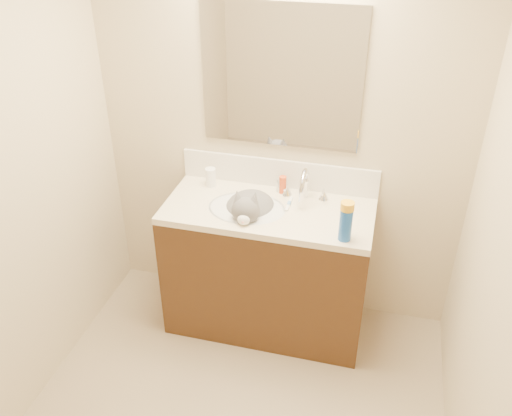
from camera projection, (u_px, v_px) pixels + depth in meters
The scene contains 16 objects.
room_shell at pixel (208, 196), 1.96m from camera, with size 2.24×2.54×2.52m.
vanity_cabinet at pixel (267, 270), 3.33m from camera, with size 1.20×0.55×0.82m, color #3D2411.
counter_slab at pixel (268, 211), 3.10m from camera, with size 1.20×0.55×0.04m, color beige.
basin at pixel (247, 218), 3.13m from camera, with size 0.45×0.36×0.14m, color silver.
faucet at pixel (304, 187), 3.12m from camera, with size 0.28×0.20×0.21m.
cat at pixel (250, 211), 3.11m from camera, with size 0.37×0.43×0.33m.
backsplash at pixel (279, 173), 3.26m from camera, with size 1.20×0.02×0.18m, color silver.
mirror at pixel (281, 78), 2.96m from camera, with size 0.90×0.02×0.80m, color white.
pill_bottle at pixel (211, 177), 3.29m from camera, with size 0.06×0.06×0.11m, color white.
pill_label at pixel (211, 179), 3.30m from camera, with size 0.06×0.06×0.04m, color orange.
silver_jar at pixel (281, 186), 3.24m from camera, with size 0.06×0.06×0.07m, color #B7B7BC.
amber_bottle at pixel (283, 185), 3.22m from camera, with size 0.04×0.04×0.11m, color #D74619.
toothbrush at pixel (289, 204), 3.12m from camera, with size 0.02×0.15×0.01m, color white.
toothbrush_head at pixel (289, 203), 3.12m from camera, with size 0.02×0.03×0.02m, color #669BDA.
spray_can at pixel (346, 224), 2.78m from camera, with size 0.07×0.07×0.18m, color blue.
spray_cap at pixel (347, 206), 2.72m from camera, with size 0.07×0.07×0.04m, color yellow.
Camera 1 is at (0.59, -1.60, 2.47)m, focal length 38.00 mm.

